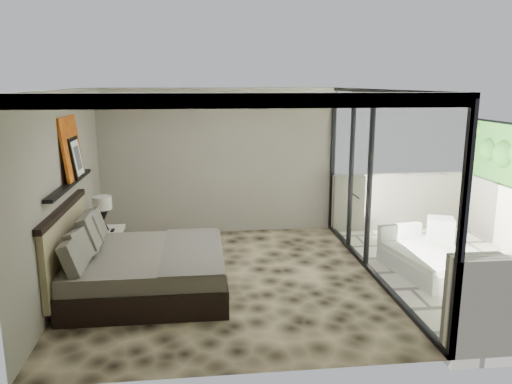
{
  "coord_description": "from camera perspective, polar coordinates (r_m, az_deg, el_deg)",
  "views": [
    {
      "loc": [
        -0.37,
        -7.02,
        2.89
      ],
      "look_at": [
        0.49,
        0.4,
        1.25
      ],
      "focal_mm": 35.0,
      "sensor_mm": 36.0,
      "label": 1
    }
  ],
  "objects": [
    {
      "name": "terrace_slab",
      "position": [
        8.66,
        22.57,
        -8.52
      ],
      "size": [
        3.0,
        5.0,
        0.12
      ],
      "primitive_type": "cube",
      "color": "beige",
      "rests_on": "ground"
    },
    {
      "name": "abstract_canvas",
      "position": [
        7.67,
        -20.38,
        4.77
      ],
      "size": [
        0.13,
        0.9,
        0.9
      ],
      "primitive_type": "cube",
      "rotation": [
        0.0,
        -0.1,
        0.0
      ],
      "color": "red",
      "rests_on": "picture_ledge"
    },
    {
      "name": "ottoman",
      "position": [
        9.88,
        20.35,
        -4.06
      ],
      "size": [
        0.57,
        0.57,
        0.45
      ],
      "primitive_type": "cube",
      "rotation": [
        0.0,
        0.0,
        -0.35
      ],
      "color": "white",
      "rests_on": "terrace_slab"
    },
    {
      "name": "glass_wall",
      "position": [
        7.64,
        13.6,
        0.8
      ],
      "size": [
        0.08,
        5.0,
        2.8
      ],
      "primitive_type": "cube",
      "color": "white",
      "rests_on": "floor"
    },
    {
      "name": "nightstand",
      "position": [
        8.7,
        -16.71,
        -5.59
      ],
      "size": [
        0.61,
        0.61,
        0.57
      ],
      "primitive_type": "cube",
      "rotation": [
        0.0,
        0.0,
        -0.09
      ],
      "color": "black",
      "rests_on": "floor"
    },
    {
      "name": "floor",
      "position": [
        7.6,
        -3.36,
        -9.97
      ],
      "size": [
        5.0,
        5.0,
        0.0
      ],
      "primitive_type": "plane",
      "color": "black",
      "rests_on": "ground"
    },
    {
      "name": "lounger",
      "position": [
        8.19,
        18.46,
        -7.54
      ],
      "size": [
        1.01,
        1.65,
        0.6
      ],
      "rotation": [
        0.0,
        0.0,
        0.16
      ],
      "color": "silver",
      "rests_on": "terrace_slab"
    },
    {
      "name": "framed_print",
      "position": [
        7.7,
        -19.85,
        3.71
      ],
      "size": [
        0.11,
        0.5,
        0.6
      ],
      "primitive_type": "cube",
      "rotation": [
        0.0,
        -0.14,
        0.0
      ],
      "color": "black",
      "rests_on": "picture_ledge"
    },
    {
      "name": "back_wall",
      "position": [
        9.64,
        -4.32,
        3.46
      ],
      "size": [
        4.5,
        0.02,
        2.8
      ],
      "primitive_type": "cube",
      "color": "gray",
      "rests_on": "floor"
    },
    {
      "name": "bed",
      "position": [
        7.24,
        -13.06,
        -8.44
      ],
      "size": [
        2.2,
        2.13,
        1.22
      ],
      "color": "black",
      "rests_on": "floor"
    },
    {
      "name": "table_lamp",
      "position": [
        8.51,
        -17.14,
        -1.83
      ],
      "size": [
        0.31,
        0.31,
        0.56
      ],
      "color": "black",
      "rests_on": "nightstand"
    },
    {
      "name": "ceiling",
      "position": [
        7.03,
        -3.65,
        11.56
      ],
      "size": [
        4.5,
        5.0,
        0.02
      ],
      "primitive_type": "cube",
      "color": "silver",
      "rests_on": "back_wall"
    },
    {
      "name": "left_wall",
      "position": [
        7.42,
        -21.04,
        -0.03
      ],
      "size": [
        0.02,
        5.0,
        2.8
      ],
      "primitive_type": "cube",
      "color": "gray",
      "rests_on": "floor"
    },
    {
      "name": "picture_ledge",
      "position": [
        7.48,
        -20.47,
        0.89
      ],
      "size": [
        0.12,
        2.2,
        0.05
      ],
      "primitive_type": "cube",
      "color": "black",
      "rests_on": "left_wall"
    }
  ]
}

